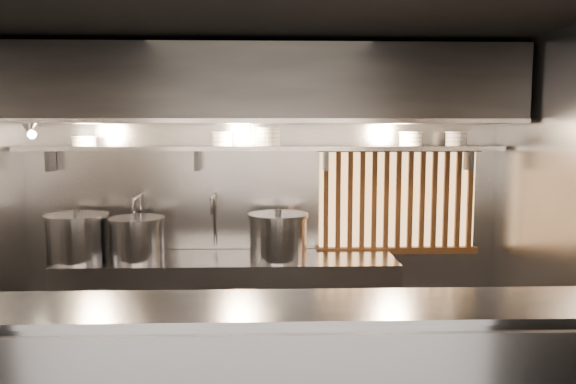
{
  "coord_description": "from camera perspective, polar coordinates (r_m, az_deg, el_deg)",
  "views": [
    {
      "loc": [
        0.07,
        -3.84,
        2.05
      ],
      "look_at": [
        0.22,
        0.55,
        1.56
      ],
      "focal_mm": 35.0,
      "sensor_mm": 36.0,
      "label": 1
    }
  ],
  "objects": [
    {
      "name": "ceiling",
      "position": [
        3.91,
        -3.05,
        17.39
      ],
      "size": [
        4.5,
        4.5,
        0.0
      ],
      "primitive_type": "plane",
      "rotation": [
        3.14,
        0.0,
        0.0
      ],
      "color": "black",
      "rests_on": "wall_back"
    },
    {
      "name": "wall_back",
      "position": [
        5.38,
        -2.65,
        -0.58
      ],
      "size": [
        4.5,
        0.0,
        4.5
      ],
      "primitive_type": "plane",
      "rotation": [
        1.57,
        0.0,
        0.0
      ],
      "color": "gray",
      "rests_on": "floor"
    },
    {
      "name": "cooking_bench",
      "position": [
        5.24,
        -6.0,
        -11.47
      ],
      "size": [
        3.0,
        0.7,
        0.9
      ],
      "primitive_type": "cube",
      "color": "#9D9DA2",
      "rests_on": "floor"
    },
    {
      "name": "bowl_shelf",
      "position": [
        5.17,
        -2.7,
        4.47
      ],
      "size": [
        4.4,
        0.34,
        0.04
      ],
      "primitive_type": "cube",
      "color": "#9D9DA2",
      "rests_on": "wall_back"
    },
    {
      "name": "exhaust_hood",
      "position": [
        4.96,
        -2.77,
        10.68
      ],
      "size": [
        4.4,
        0.81,
        0.65
      ],
      "color": "#2D2D30",
      "rests_on": "ceiling"
    },
    {
      "name": "wood_screen",
      "position": [
        5.48,
        11.08,
        -0.79
      ],
      "size": [
        1.56,
        0.09,
        1.04
      ],
      "color": "#FFBE72",
      "rests_on": "wall_back"
    },
    {
      "name": "faucet_left",
      "position": [
        5.4,
        -14.96,
        -1.77
      ],
      "size": [
        0.04,
        0.3,
        0.5
      ],
      "color": "silver",
      "rests_on": "wall_back"
    },
    {
      "name": "faucet_right",
      "position": [
        5.29,
        -7.54,
        -1.78
      ],
      "size": [
        0.04,
        0.3,
        0.5
      ],
      "color": "silver",
      "rests_on": "wall_back"
    },
    {
      "name": "heat_lamp",
      "position": [
        5.09,
        -24.81,
        5.97
      ],
      "size": [
        0.25,
        0.35,
        0.2
      ],
      "color": "#9D9DA2",
      "rests_on": "exhaust_hood"
    },
    {
      "name": "pendant_bulb",
      "position": [
        5.05,
        -3.86,
        5.34
      ],
      "size": [
        0.09,
        0.09,
        0.19
      ],
      "color": "#2D2D30",
      "rests_on": "exhaust_hood"
    },
    {
      "name": "stock_pot_left",
      "position": [
        5.15,
        -15.07,
        -4.58
      ],
      "size": [
        0.57,
        0.57,
        0.42
      ],
      "rotation": [
        0.0,
        0.0,
        0.19
      ],
      "color": "#9D9DA2",
      "rests_on": "cooking_bench"
    },
    {
      "name": "stock_pot_mid",
      "position": [
        5.31,
        -20.62,
        -4.3
      ],
      "size": [
        0.73,
        0.73,
        0.45
      ],
      "rotation": [
        0.0,
        0.0,
        -0.42
      ],
      "color": "#9D9DA2",
      "rests_on": "cooking_bench"
    },
    {
      "name": "stock_pot_right",
      "position": [
        5.02,
        -1.0,
        -4.49
      ],
      "size": [
        0.69,
        0.69,
        0.45
      ],
      "rotation": [
        0.0,
        0.0,
        0.34
      ],
      "color": "#9D9DA2",
      "rests_on": "cooking_bench"
    },
    {
      "name": "bowl_stack_0",
      "position": [
        5.43,
        -20.02,
        4.89
      ],
      "size": [
        0.23,
        0.23,
        0.09
      ],
      "color": "white",
      "rests_on": "bowl_shelf"
    },
    {
      "name": "bowl_stack_1",
      "position": [
        5.18,
        -6.71,
        5.39
      ],
      "size": [
        0.2,
        0.2,
        0.13
      ],
      "color": "white",
      "rests_on": "bowl_shelf"
    },
    {
      "name": "bowl_stack_2",
      "position": [
        5.16,
        -2.05,
        5.63
      ],
      "size": [
        0.24,
        0.24,
        0.17
      ],
      "color": "white",
      "rests_on": "bowl_shelf"
    },
    {
      "name": "bowl_stack_3",
      "position": [
        5.32,
        12.34,
        5.31
      ],
      "size": [
        0.22,
        0.22,
        0.13
      ],
      "color": "white",
      "rests_on": "bowl_shelf"
    },
    {
      "name": "bowl_stack_4",
      "position": [
        5.45,
        16.72,
        5.21
      ],
      "size": [
        0.21,
        0.21,
        0.13
      ],
      "color": "white",
      "rests_on": "bowl_shelf"
    }
  ]
}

